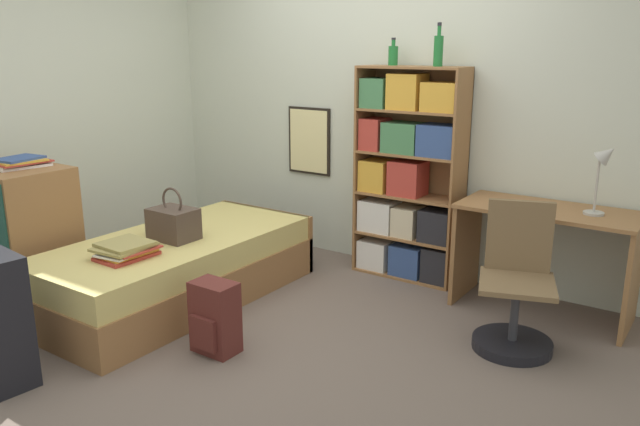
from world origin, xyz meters
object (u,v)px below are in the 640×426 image
Objects in this scene: desk at (546,241)px; desk_chair at (515,303)px; book_stack_on_bed at (126,250)px; dresser at (26,235)px; bottle_green at (393,55)px; desk_lamp at (604,166)px; backpack at (215,318)px; magazine_pile_on_dresser at (20,162)px; bookcase at (407,179)px; handbag at (173,223)px; bottle_brown at (438,50)px; bed at (179,268)px.

desk_chair is (0.01, -0.59, -0.23)m from desk.
book_stack_on_bed is 0.41× the size of dresser.
bottle_green is (0.85, 1.84, 1.16)m from book_stack_on_bed.
desk_lamp reaches higher than backpack.
bookcase is at bearing 43.16° from magazine_pile_on_dresser.
bottle_green reaches higher than bookcase.
desk_chair is (3.07, 1.17, -0.69)m from magazine_pile_on_dresser.
book_stack_on_bed is at bearing 6.90° from dresser.
desk_chair is at bearing 27.67° from book_stack_on_bed.
desk_chair reaches higher than handbag.
book_stack_on_bed is at bearing -119.43° from bookcase.
magazine_pile_on_dresser is 1.27× the size of bottle_brown.
magazine_pile_on_dresser is (-0.93, -0.50, 0.40)m from handbag.
book_stack_on_bed is at bearing -176.85° from backpack.
desk_lamp reaches higher than dresser.
desk_lamp is (1.16, -0.10, -0.68)m from bottle_brown.
bed is 4.63× the size of backpack.
desk_chair is (0.87, -0.69, -1.43)m from bottle_brown.
magazine_pile_on_dresser is at bearing 134.74° from dresser.
magazine_pile_on_dresser is 0.44× the size of desk_chair.
book_stack_on_bed is 2.38m from desk_chair.
bed is 2.18m from bottle_green.
desk_chair is at bearing 15.97° from bed.
bed is 0.35m from handbag.
book_stack_on_bed is 0.94m from dresser.
desk is (1.08, -0.11, -0.27)m from bookcase.
bottle_green reaches higher than book_stack_on_bed.
desk_lamp is at bearing -5.63° from bottle_green.
bottle_green is at bearing 174.37° from desk_lamp.
backpack is (0.74, -0.40, -0.36)m from handbag.
desk_lamp is at bearing -0.16° from desk.
bottle_green is (1.78, 1.95, 1.20)m from dresser.
bookcase is at bearing 175.24° from desk_lamp.
bed is 2.12× the size of dresser.
magazine_pile_on_dresser reaches higher than handbag.
bottle_green is (0.92, 1.36, 1.44)m from bed.
handbag is 2.00m from bottle_green.
bottle_brown is at bearing 41.38° from dresser.
handbag is 0.96× the size of magazine_pile_on_dresser.
bed is at bearing 98.33° from book_stack_on_bed.
bookcase is 1.42× the size of desk.
magazine_pile_on_dresser is 2.73m from bottle_green.
backpack is at bearing 5.30° from dresser.
handbag is 0.39× the size of dresser.
bottle_green is at bearing 167.40° from bookcase.
desk_chair is at bearing 17.20° from handbag.
desk_lamp is at bearing 63.52° from desk_chair.
magazine_pile_on_dresser reaches higher than desk.
magazine_pile_on_dresser is 3.36m from desk_chair.
bed is 2.49m from desk.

